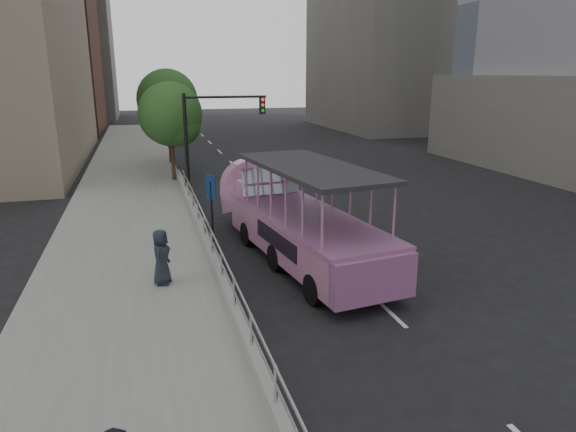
% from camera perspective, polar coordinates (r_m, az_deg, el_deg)
% --- Properties ---
extents(ground, '(160.00, 160.00, 0.00)m').
position_cam_1_polar(ground, '(15.58, 4.28, -7.64)').
color(ground, black).
extents(sidewalk, '(5.50, 80.00, 0.30)m').
position_cam_1_polar(sidewalk, '(24.18, -17.12, 0.55)').
color(sidewalk, '#959590').
rests_on(sidewalk, ground).
extents(kerb_wall, '(0.24, 30.00, 0.36)m').
position_cam_1_polar(kerb_wall, '(16.53, -8.37, -4.59)').
color(kerb_wall, '#9E9E99').
rests_on(kerb_wall, sidewalk).
extents(guardrail, '(0.07, 22.00, 0.71)m').
position_cam_1_polar(guardrail, '(16.31, -8.46, -2.40)').
color(guardrail, silver).
rests_on(guardrail, kerb_wall).
extents(duck_boat, '(3.80, 10.42, 3.38)m').
position_cam_1_polar(duck_boat, '(17.64, 0.52, -0.47)').
color(duck_boat, black).
rests_on(duck_boat, ground).
extents(car, '(1.59, 3.92, 1.33)m').
position_cam_1_polar(car, '(29.20, 3.87, 4.76)').
color(car, white).
rests_on(car, ground).
extents(pedestrian_far, '(0.74, 0.91, 1.62)m').
position_cam_1_polar(pedestrian_far, '(15.02, -13.90, -4.43)').
color(pedestrian_far, '#212731').
rests_on(pedestrian_far, sidewalk).
extents(parking_sign, '(0.27, 0.57, 2.73)m').
position_cam_1_polar(parking_sign, '(18.29, -8.50, 1.45)').
color(parking_sign, black).
rests_on(parking_sign, ground).
extents(traffic_signal, '(4.20, 0.32, 5.20)m').
position_cam_1_polar(traffic_signal, '(26.26, -8.69, 9.65)').
color(traffic_signal, black).
rests_on(traffic_signal, ground).
extents(street_tree_near, '(3.52, 3.52, 5.72)m').
position_cam_1_polar(street_tree_near, '(29.48, -12.73, 10.71)').
color(street_tree_near, '#362318').
rests_on(street_tree_near, ground).
extents(street_tree_far, '(3.97, 3.97, 6.45)m').
position_cam_1_polar(street_tree_far, '(35.44, -13.07, 12.24)').
color(street_tree_far, '#362318').
rests_on(street_tree_far, ground).
extents(midrise_stone_b, '(16.00, 14.00, 20.00)m').
position_cam_1_polar(midrise_stone_b, '(78.29, -25.10, 17.02)').
color(midrise_stone_b, slate).
rests_on(midrise_stone_b, ground).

